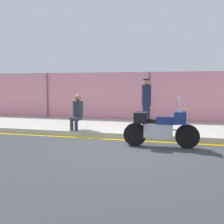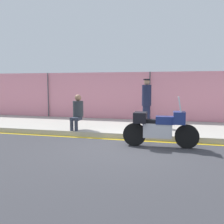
{
  "view_description": "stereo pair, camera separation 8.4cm",
  "coord_description": "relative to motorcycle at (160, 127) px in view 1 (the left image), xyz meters",
  "views": [
    {
      "loc": [
        1.29,
        -7.01,
        1.79
      ],
      "look_at": [
        -0.98,
        1.87,
        0.81
      ],
      "focal_mm": 42.0,
      "sensor_mm": 36.0,
      "label": 1
    },
    {
      "loc": [
        1.37,
        -6.99,
        1.79
      ],
      "look_at": [
        -0.98,
        1.87,
        0.81
      ],
      "focal_mm": 42.0,
      "sensor_mm": 36.0,
      "label": 2
    }
  ],
  "objects": [
    {
      "name": "ground_plane",
      "position": [
        -0.8,
        -0.44,
        -0.58
      ],
      "size": [
        120.0,
        120.0,
        0.0
      ],
      "primitive_type": "plane",
      "color": "#38383D"
    },
    {
      "name": "sidewalk",
      "position": [
        -0.8,
        2.52,
        -0.49
      ],
      "size": [
        37.24,
        3.54,
        0.18
      ],
      "color": "#ADA89E",
      "rests_on": "ground_plane"
    },
    {
      "name": "curb_paint_stripe",
      "position": [
        -0.8,
        0.66,
        -0.58
      ],
      "size": [
        37.24,
        0.18,
        0.01
      ],
      "color": "gold",
      "rests_on": "ground_plane"
    },
    {
      "name": "storefront_fence",
      "position": [
        -0.8,
        4.38,
        0.58
      ],
      "size": [
        35.38,
        0.17,
        2.33
      ],
      "color": "pink",
      "rests_on": "ground_plane"
    },
    {
      "name": "motorcycle",
      "position": [
        0.0,
        0.0,
        0.0
      ],
      "size": [
        2.13,
        0.55,
        1.44
      ],
      "rotation": [
        0.0,
        0.0,
        0.04
      ],
      "color": "black",
      "rests_on": "ground_plane"
    },
    {
      "name": "officer_standing",
      "position": [
        -0.71,
        2.52,
        0.53
      ],
      "size": [
        0.35,
        0.35,
        1.8
      ],
      "color": "#191E38",
      "rests_on": "sidewalk"
    },
    {
      "name": "person_seated_on_curb",
      "position": [
        -2.99,
        1.19,
        0.28
      ],
      "size": [
        0.37,
        0.64,
        1.24
      ],
      "color": "#2D3342",
      "rests_on": "sidewalk"
    }
  ]
}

